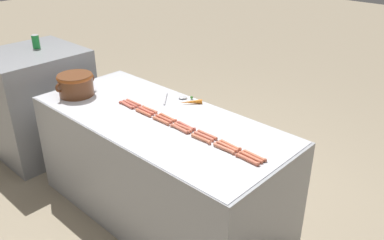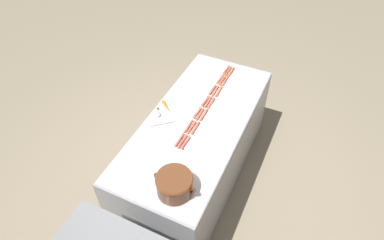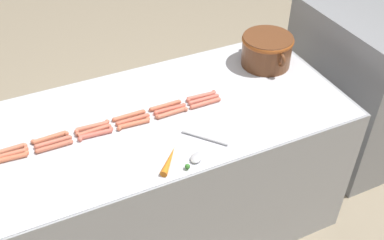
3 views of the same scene
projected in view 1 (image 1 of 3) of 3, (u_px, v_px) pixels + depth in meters
The scene contains 28 objects.
ground_plane at pixel (162, 211), 3.18m from camera, with size 20.00×20.00×0.00m, color gray.
griddle_counter at pixel (160, 167), 3.00m from camera, with size 0.86×1.96×0.83m.
back_cabinet at pixel (39, 103), 3.84m from camera, with size 0.86×0.77×1.01m, color gray.
hot_dog_0 at pixel (247, 159), 2.29m from camera, with size 0.03×0.17×0.02m.
hot_dog_1 at pixel (224, 148), 2.40m from camera, with size 0.03×0.17×0.02m.
hot_dog_2 at pixel (201, 139), 2.51m from camera, with size 0.03×0.17×0.02m.
hot_dog_3 at pixel (180, 129), 2.63m from camera, with size 0.03×0.17×0.02m.
hot_dog_4 at pixel (161, 121), 2.74m from camera, with size 0.02×0.17×0.02m.
hot_dog_5 at pixel (143, 113), 2.85m from camera, with size 0.02×0.17×0.02m.
hot_dog_6 at pixel (127, 105), 2.97m from camera, with size 0.03×0.17×0.02m.
hot_dog_7 at pixel (251, 157), 2.32m from camera, with size 0.03×0.17×0.02m.
hot_dog_8 at pixel (227, 147), 2.42m from camera, with size 0.03×0.17×0.02m.
hot_dog_9 at pixel (204, 136), 2.54m from camera, with size 0.02×0.17×0.02m.
hot_dog_10 at pixel (183, 127), 2.65m from camera, with size 0.03×0.17×0.02m.
hot_dog_11 at pixel (164, 119), 2.76m from camera, with size 0.02×0.17×0.02m.
hot_dog_12 at pixel (146, 111), 2.88m from camera, with size 0.03×0.17×0.02m.
hot_dog_13 at pixel (130, 104), 2.99m from camera, with size 0.02×0.17×0.02m.
hot_dog_14 at pixel (254, 156), 2.33m from camera, with size 0.03×0.17×0.02m.
hot_dog_15 at pixel (230, 145), 2.44m from camera, with size 0.03×0.17×0.02m.
hot_dog_16 at pixel (207, 135), 2.56m from camera, with size 0.02×0.17×0.02m.
hot_dog_17 at pixel (186, 126), 2.67m from camera, with size 0.03×0.17×0.02m.
hot_dog_18 at pixel (168, 117), 2.78m from camera, with size 0.03×0.17×0.02m.
hot_dog_19 at pixel (150, 110), 2.90m from camera, with size 0.03×0.17×0.02m.
hot_dog_20 at pixel (134, 103), 3.01m from camera, with size 0.02×0.17×0.02m.
bean_pot at pixel (76, 83), 3.12m from camera, with size 0.34×0.28×0.17m.
serving_spoon at pixel (177, 98), 3.09m from camera, with size 0.23×0.21×0.02m.
carrot at pixel (191, 102), 3.01m from camera, with size 0.15×0.13×0.03m.
soda_can at pixel (36, 42), 3.68m from camera, with size 0.07×0.07×0.12m.
Camera 1 is at (-1.68, -1.90, 2.07)m, focal length 37.59 mm.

